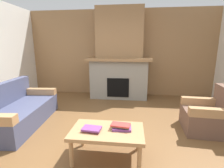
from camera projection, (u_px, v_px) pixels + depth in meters
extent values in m
plane|color=brown|center=(107.00, 140.00, 2.84)|extent=(9.00, 9.00, 0.00)
cube|color=#997047|center=(120.00, 53.00, 5.45)|extent=(6.00, 0.12, 2.70)
cube|color=gray|center=(119.00, 79.00, 5.22)|extent=(1.70, 0.70, 1.15)
cube|color=black|center=(118.00, 87.00, 4.95)|extent=(0.64, 0.08, 0.56)
cube|color=#997047|center=(119.00, 59.00, 5.04)|extent=(1.90, 0.82, 0.08)
cube|color=#997047|center=(120.00, 33.00, 5.02)|extent=(1.40, 0.50, 1.47)
cube|color=#474C6B|center=(21.00, 115.00, 3.39)|extent=(0.99, 1.86, 0.40)
cube|color=#474C6B|center=(2.00, 95.00, 3.31)|extent=(0.31, 1.81, 0.45)
cube|color=tan|center=(39.00, 91.00, 4.14)|extent=(0.85, 0.23, 0.15)
cube|color=brown|center=(205.00, 120.00, 3.15)|extent=(0.81, 0.81, 0.40)
cube|color=tan|center=(201.00, 101.00, 3.38)|extent=(0.77, 0.19, 0.15)
cube|color=tan|center=(213.00, 113.00, 2.79)|extent=(0.77, 0.19, 0.15)
cube|color=tan|center=(107.00, 131.00, 2.32)|extent=(1.00, 0.60, 0.05)
cylinder|color=tan|center=(71.00, 153.00, 2.19)|extent=(0.06, 0.06, 0.38)
cylinder|color=tan|center=(139.00, 159.00, 2.08)|extent=(0.06, 0.06, 0.38)
cylinder|color=tan|center=(82.00, 135.00, 2.65)|extent=(0.06, 0.06, 0.38)
cylinder|color=tan|center=(138.00, 138.00, 2.55)|extent=(0.06, 0.06, 0.38)
cube|color=#B23833|center=(91.00, 129.00, 2.30)|extent=(0.20, 0.17, 0.02)
cube|color=#7A3D84|center=(92.00, 129.00, 2.28)|extent=(0.27, 0.19, 0.03)
cube|color=#7A3D84|center=(122.00, 128.00, 2.34)|extent=(0.27, 0.21, 0.03)
cube|color=#3D7F4C|center=(121.00, 126.00, 2.35)|extent=(0.26, 0.19, 0.02)
cube|color=#B23833|center=(121.00, 125.00, 2.32)|extent=(0.28, 0.18, 0.02)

